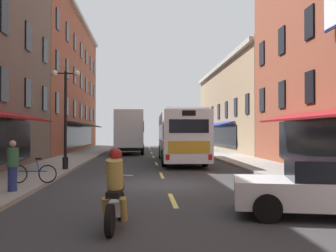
# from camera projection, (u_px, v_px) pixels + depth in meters

# --- Properties ---
(ground_plane) EXTENTS (34.80, 80.00, 0.10)m
(ground_plane) POSITION_uv_depth(u_px,v_px,m) (166.00, 185.00, 14.77)
(ground_plane) COLOR #333335
(lane_centre_dashes) EXTENTS (0.14, 73.90, 0.01)m
(lane_centre_dashes) POSITION_uv_depth(u_px,v_px,m) (166.00, 185.00, 14.52)
(lane_centre_dashes) COLOR #DBCC4C
(lane_centre_dashes) RESTS_ON ground
(sidewalk_left) EXTENTS (3.00, 80.00, 0.14)m
(sidewalk_left) POSITION_uv_depth(u_px,v_px,m) (7.00, 184.00, 14.38)
(sidewalk_left) COLOR gray
(sidewalk_left) RESTS_ON ground
(sidewalk_right) EXTENTS (3.00, 80.00, 0.14)m
(sidewalk_right) POSITION_uv_depth(u_px,v_px,m) (316.00, 181.00, 15.16)
(sidewalk_right) COLOR gray
(sidewalk_right) RESTS_ON ground
(transit_bus) EXTENTS (2.79, 11.14, 3.32)m
(transit_bus) POSITION_uv_depth(u_px,v_px,m) (180.00, 136.00, 25.41)
(transit_bus) COLOR white
(transit_bus) RESTS_ON ground
(box_truck) EXTENTS (2.52, 7.29, 3.83)m
(box_truck) POSITION_uv_depth(u_px,v_px,m) (130.00, 132.00, 34.76)
(box_truck) COLOR #B21E19
(box_truck) RESTS_ON ground
(sedan_near) EXTENTS (2.03, 4.42, 1.40)m
(sedan_near) POSITION_uv_depth(u_px,v_px,m) (133.00, 143.00, 46.16)
(sedan_near) COLOR maroon
(sedan_near) RESTS_ON ground
(motorcycle_rider) EXTENTS (0.63, 2.07, 1.66)m
(motorcycle_rider) POSITION_uv_depth(u_px,v_px,m) (116.00, 194.00, 8.05)
(motorcycle_rider) COLOR black
(motorcycle_rider) RESTS_ON ground
(bicycle_near) EXTENTS (1.71, 0.48, 0.91)m
(bicycle_near) POSITION_uv_depth(u_px,v_px,m) (33.00, 173.00, 14.03)
(bicycle_near) COLOR black
(bicycle_near) RESTS_ON sidewalk_left
(pedestrian_near) EXTENTS (0.47, 0.52, 1.58)m
(pedestrian_near) POSITION_uv_depth(u_px,v_px,m) (12.00, 164.00, 12.15)
(pedestrian_near) COLOR navy
(pedestrian_near) RESTS_ON sidewalk_left
(street_lamp_twin) EXTENTS (1.42, 0.32, 4.94)m
(street_lamp_twin) POSITION_uv_depth(u_px,v_px,m) (66.00, 114.00, 19.33)
(street_lamp_twin) COLOR black
(street_lamp_twin) RESTS_ON sidewalk_left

